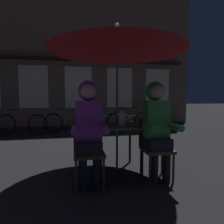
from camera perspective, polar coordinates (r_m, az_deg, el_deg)
ground_plane at (r=3.18m, az=1.50°, el=-17.20°), size 60.00×60.00×0.00m
cafe_table at (r=3.01m, az=1.53°, el=-5.82°), size 0.72×0.72×0.74m
patio_umbrella at (r=3.09m, az=1.58°, el=21.05°), size 2.10×2.10×2.31m
lantern at (r=2.93m, az=2.92°, el=-1.69°), size 0.11×0.11×0.23m
chair_left at (r=2.62m, az=-7.12°, el=-10.75°), size 0.40×0.40×0.87m
chair_right at (r=2.85m, az=12.82°, el=-9.58°), size 0.40×0.40×0.87m
person_left_hooded at (r=2.49m, az=-7.10°, el=-3.14°), size 0.45×0.56×1.40m
person_right_hooded at (r=2.73m, az=13.43°, el=-2.56°), size 0.45×0.56×1.40m
shopfront_building at (r=8.50m, az=-10.30°, el=17.33°), size 10.00×0.93×6.20m
bicycle_nearest at (r=6.59m, az=-25.69°, el=-3.25°), size 1.64×0.46×0.84m
bicycle_second at (r=6.48m, az=-13.05°, el=-3.05°), size 1.67×0.32×0.84m
bicycle_third at (r=6.40m, az=-3.22°, el=-3.04°), size 1.66×0.34×0.84m
bicycle_fourth at (r=6.64m, az=5.17°, el=-2.79°), size 1.66×0.37×0.84m
book at (r=3.14m, az=1.71°, el=-3.29°), size 0.20×0.14×0.02m
potted_plant at (r=8.14m, az=13.99°, el=-0.19°), size 0.60×0.60×0.92m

